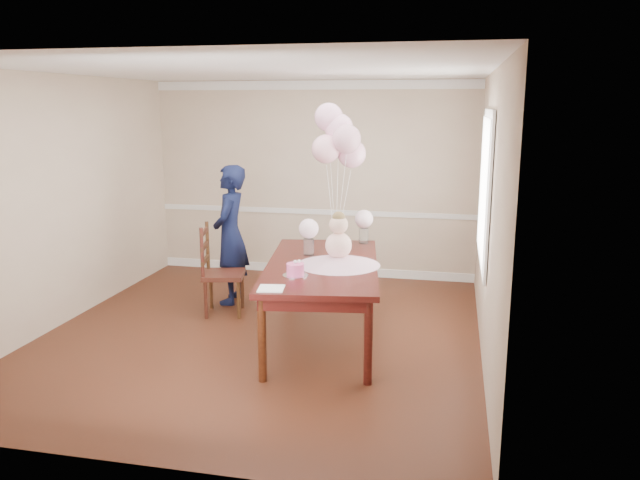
# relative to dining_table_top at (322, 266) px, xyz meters

# --- Properties ---
(floor) EXTENTS (4.50, 5.00, 0.00)m
(floor) POSITION_rel_dining_table_top_xyz_m (-0.66, 0.01, -0.79)
(floor) COLOR #36170D
(floor) RESTS_ON ground
(ceiling) EXTENTS (4.50, 5.00, 0.02)m
(ceiling) POSITION_rel_dining_table_top_xyz_m (-0.66, 0.01, 1.91)
(ceiling) COLOR white
(ceiling) RESTS_ON wall_back
(wall_back) EXTENTS (4.50, 0.02, 2.70)m
(wall_back) POSITION_rel_dining_table_top_xyz_m (-0.66, 2.51, 0.56)
(wall_back) COLOR tan
(wall_back) RESTS_ON floor
(wall_front) EXTENTS (4.50, 0.02, 2.70)m
(wall_front) POSITION_rel_dining_table_top_xyz_m (-0.66, -2.49, 0.56)
(wall_front) COLOR tan
(wall_front) RESTS_ON floor
(wall_left) EXTENTS (0.02, 5.00, 2.70)m
(wall_left) POSITION_rel_dining_table_top_xyz_m (-2.91, 0.01, 0.56)
(wall_left) COLOR tan
(wall_left) RESTS_ON floor
(wall_right) EXTENTS (0.02, 5.00, 2.70)m
(wall_right) POSITION_rel_dining_table_top_xyz_m (1.59, 0.01, 0.56)
(wall_right) COLOR tan
(wall_right) RESTS_ON floor
(chair_rail_trim) EXTENTS (4.50, 0.02, 0.07)m
(chair_rail_trim) POSITION_rel_dining_table_top_xyz_m (-0.66, 2.50, 0.11)
(chair_rail_trim) COLOR silver
(chair_rail_trim) RESTS_ON wall_back
(crown_molding) EXTENTS (4.50, 0.02, 0.12)m
(crown_molding) POSITION_rel_dining_table_top_xyz_m (-0.66, 2.50, 1.84)
(crown_molding) COLOR white
(crown_molding) RESTS_ON wall_back
(baseboard_trim) EXTENTS (4.50, 0.02, 0.12)m
(baseboard_trim) POSITION_rel_dining_table_top_xyz_m (-0.66, 2.50, -0.73)
(baseboard_trim) COLOR white
(baseboard_trim) RESTS_ON floor
(window_frame) EXTENTS (0.02, 1.66, 1.56)m
(window_frame) POSITION_rel_dining_table_top_xyz_m (1.57, 0.51, 0.76)
(window_frame) COLOR white
(window_frame) RESTS_ON wall_right
(window_blinds) EXTENTS (0.01, 1.50, 1.40)m
(window_blinds) POSITION_rel_dining_table_top_xyz_m (1.55, 0.51, 0.76)
(window_blinds) COLOR white
(window_blinds) RESTS_ON wall_right
(dining_table_top) EXTENTS (1.40, 2.32, 0.05)m
(dining_table_top) POSITION_rel_dining_table_top_xyz_m (0.00, 0.00, 0.00)
(dining_table_top) COLOR black
(dining_table_top) RESTS_ON table_leg_fl
(table_apron) EXTENTS (1.27, 2.20, 0.11)m
(table_apron) POSITION_rel_dining_table_top_xyz_m (0.00, 0.00, -0.08)
(table_apron) COLOR black
(table_apron) RESTS_ON table_leg_fl
(table_leg_fl) EXTENTS (0.09, 0.09, 0.77)m
(table_leg_fl) POSITION_rel_dining_table_top_xyz_m (-0.31, -1.06, -0.41)
(table_leg_fl) COLOR black
(table_leg_fl) RESTS_ON floor
(table_leg_fr) EXTENTS (0.09, 0.09, 0.77)m
(table_leg_fr) POSITION_rel_dining_table_top_xyz_m (0.60, -0.93, -0.41)
(table_leg_fr) COLOR black
(table_leg_fr) RESTS_ON floor
(table_leg_bl) EXTENTS (0.09, 0.09, 0.77)m
(table_leg_bl) POSITION_rel_dining_table_top_xyz_m (-0.60, 0.93, -0.41)
(table_leg_bl) COLOR black
(table_leg_bl) RESTS_ON floor
(table_leg_br) EXTENTS (0.09, 0.09, 0.77)m
(table_leg_br) POSITION_rel_dining_table_top_xyz_m (0.31, 1.06, -0.41)
(table_leg_br) COLOR black
(table_leg_br) RESTS_ON floor
(baby_skirt) EXTENTS (0.94, 0.94, 0.11)m
(baby_skirt) POSITION_rel_dining_table_top_xyz_m (0.17, -0.03, 0.08)
(baby_skirt) COLOR #D59DB6
(baby_skirt) RESTS_ON dining_table_top
(baby_torso) EXTENTS (0.26, 0.26, 0.26)m
(baby_torso) POSITION_rel_dining_table_top_xyz_m (0.17, -0.03, 0.22)
(baby_torso) COLOR #FFA1BE
(baby_torso) RESTS_ON baby_skirt
(baby_head) EXTENTS (0.19, 0.19, 0.19)m
(baby_head) POSITION_rel_dining_table_top_xyz_m (0.17, -0.03, 0.43)
(baby_head) COLOR beige
(baby_head) RESTS_ON baby_torso
(baby_hair) EXTENTS (0.13, 0.13, 0.13)m
(baby_hair) POSITION_rel_dining_table_top_xyz_m (0.17, -0.03, 0.50)
(baby_hair) COLOR brown
(baby_hair) RESTS_ON baby_head
(cake_platter) EXTENTS (0.27, 0.27, 0.01)m
(cake_platter) POSITION_rel_dining_table_top_xyz_m (-0.15, -0.52, 0.03)
(cake_platter) COLOR silver
(cake_platter) RESTS_ON dining_table_top
(birthday_cake) EXTENTS (0.19, 0.19, 0.11)m
(birthday_cake) POSITION_rel_dining_table_top_xyz_m (-0.15, -0.52, 0.09)
(birthday_cake) COLOR #E34790
(birthday_cake) RESTS_ON cake_platter
(cake_flower_a) EXTENTS (0.03, 0.03, 0.03)m
(cake_flower_a) POSITION_rel_dining_table_top_xyz_m (-0.15, -0.52, 0.16)
(cake_flower_a) COLOR silver
(cake_flower_a) RESTS_ON birthday_cake
(cake_flower_b) EXTENTS (0.03, 0.03, 0.03)m
(cake_flower_b) POSITION_rel_dining_table_top_xyz_m (-0.12, -0.49, 0.16)
(cake_flower_b) COLOR white
(cake_flower_b) RESTS_ON birthday_cake
(rose_vase_near) EXTENTS (0.12, 0.12, 0.17)m
(rose_vase_near) POSITION_rel_dining_table_top_xyz_m (-0.21, 0.30, 0.11)
(rose_vase_near) COLOR silver
(rose_vase_near) RESTS_ON dining_table_top
(roses_near) EXTENTS (0.21, 0.21, 0.21)m
(roses_near) POSITION_rel_dining_table_top_xyz_m (-0.21, 0.30, 0.31)
(roses_near) COLOR white
(roses_near) RESTS_ON rose_vase_near
(rose_vase_far) EXTENTS (0.12, 0.12, 0.17)m
(rose_vase_far) POSITION_rel_dining_table_top_xyz_m (0.28, 0.98, 0.11)
(rose_vase_far) COLOR white
(rose_vase_far) RESTS_ON dining_table_top
(roses_far) EXTENTS (0.21, 0.21, 0.21)m
(roses_far) POSITION_rel_dining_table_top_xyz_m (0.28, 0.98, 0.31)
(roses_far) COLOR #F8D0DE
(roses_far) RESTS_ON rose_vase_far
(napkin) EXTENTS (0.25, 0.25, 0.01)m
(napkin) POSITION_rel_dining_table_top_xyz_m (-0.24, -0.97, 0.03)
(napkin) COLOR white
(napkin) RESTS_ON dining_table_top
(balloon_weight) EXTENTS (0.05, 0.05, 0.02)m
(balloon_weight) POSITION_rel_dining_table_top_xyz_m (0.02, 0.61, 0.04)
(balloon_weight) COLOR silver
(balloon_weight) RESTS_ON dining_table_top
(balloon_a) EXTENTS (0.31, 0.31, 0.31)m
(balloon_a) POSITION_rel_dining_table_top_xyz_m (-0.09, 0.59, 1.12)
(balloon_a) COLOR #F5AEBD
(balloon_a) RESTS_ON balloon_ribbon_a
(balloon_b) EXTENTS (0.31, 0.31, 0.31)m
(balloon_b) POSITION_rel_dining_table_top_xyz_m (0.14, 0.57, 1.23)
(balloon_b) COLOR #D798AE
(balloon_b) RESTS_ON balloon_ribbon_b
(balloon_c) EXTENTS (0.31, 0.31, 0.31)m
(balloon_c) POSITION_rel_dining_table_top_xyz_m (0.03, 0.72, 1.34)
(balloon_c) COLOR #F2ABCC
(balloon_c) RESTS_ON balloon_ribbon_c
(balloon_d) EXTENTS (0.31, 0.31, 0.31)m
(balloon_d) POSITION_rel_dining_table_top_xyz_m (-0.08, 0.73, 1.45)
(balloon_d) COLOR #EAA6C6
(balloon_d) RESTS_ON balloon_ribbon_d
(balloon_e) EXTENTS (0.31, 0.31, 0.31)m
(balloon_e) POSITION_rel_dining_table_top_xyz_m (0.17, 0.72, 1.07)
(balloon_e) COLOR #EBA6C3
(balloon_e) RESTS_ON balloon_ribbon_e
(balloon_ribbon_a) EXTENTS (0.10, 0.02, 0.91)m
(balloon_ribbon_a) POSITION_rel_dining_table_top_xyz_m (-0.03, 0.60, 0.50)
(balloon_ribbon_a) COLOR white
(balloon_ribbon_a) RESTS_ON balloon_weight
(balloon_ribbon_b) EXTENTS (0.12, 0.04, 1.02)m
(balloon_ribbon_b) POSITION_rel_dining_table_top_xyz_m (0.08, 0.59, 0.55)
(balloon_ribbon_b) COLOR white
(balloon_ribbon_b) RESTS_ON balloon_weight
(balloon_ribbon_c) EXTENTS (0.01, 0.11, 1.13)m
(balloon_ribbon_c) POSITION_rel_dining_table_top_xyz_m (0.02, 0.67, 0.61)
(balloon_ribbon_c) COLOR white
(balloon_ribbon_c) RESTS_ON balloon_weight
(balloon_ribbon_d) EXTENTS (0.11, 0.10, 1.24)m
(balloon_ribbon_d) POSITION_rel_dining_table_top_xyz_m (-0.03, 0.67, 0.66)
(balloon_ribbon_d) COLOR silver
(balloon_ribbon_d) RESTS_ON balloon_weight
(balloon_ribbon_e) EXTENTS (0.14, 0.10, 0.85)m
(balloon_ribbon_e) POSITION_rel_dining_table_top_xyz_m (0.10, 0.67, 0.47)
(balloon_ribbon_e) COLOR white
(balloon_ribbon_e) RESTS_ON balloon_weight
(dining_chair_seat) EXTENTS (0.54, 0.54, 0.05)m
(dining_chair_seat) POSITION_rel_dining_table_top_xyz_m (-1.28, 0.59, -0.33)
(dining_chair_seat) COLOR #38160F
(dining_chair_seat) RESTS_ON chair_leg_fl
(chair_leg_fl) EXTENTS (0.05, 0.05, 0.44)m
(chair_leg_fl) POSITION_rel_dining_table_top_xyz_m (-1.42, 0.37, -0.57)
(chair_leg_fl) COLOR #37160F
(chair_leg_fl) RESTS_ON floor
(chair_leg_fr) EXTENTS (0.05, 0.05, 0.44)m
(chair_leg_fr) POSITION_rel_dining_table_top_xyz_m (-1.06, 0.45, -0.57)
(chair_leg_fr) COLOR #371F0F
(chair_leg_fr) RESTS_ON floor
(chair_leg_bl) EXTENTS (0.05, 0.05, 0.44)m
(chair_leg_bl) POSITION_rel_dining_table_top_xyz_m (-1.50, 0.73, -0.57)
(chair_leg_bl) COLOR #3A200F
(chair_leg_bl) RESTS_ON floor
(chair_leg_br) EXTENTS (0.05, 0.05, 0.44)m
(chair_leg_br) POSITION_rel_dining_table_top_xyz_m (-1.14, 0.81, -0.57)
(chair_leg_br) COLOR black
(chair_leg_br) RESTS_ON floor
(chair_back_post_l) EXTENTS (0.05, 0.05, 0.58)m
(chair_back_post_l) POSITION_rel_dining_table_top_xyz_m (-1.44, 0.36, -0.03)
(chair_back_post_l) COLOR #3C1510
(chair_back_post_l) RESTS_ON dining_chair_seat
(chair_back_post_r) EXTENTS (0.05, 0.05, 0.58)m
(chair_back_post_r) POSITION_rel_dining_table_top_xyz_m (-1.52, 0.72, -0.03)
(chair_back_post_r) COLOR #39200F
(chair_back_post_r) RESTS_ON dining_chair_seat
(chair_slat_low) EXTENTS (0.12, 0.41, 0.05)m
(chair_slat_low) POSITION_rel_dining_table_top_xyz_m (-1.48, 0.54, -0.15)
(chair_slat_low) COLOR #351E0E
(chair_slat_low) RESTS_ON dining_chair_seat
(chair_slat_mid) EXTENTS (0.12, 0.41, 0.05)m
(chair_slat_mid) POSITION_rel_dining_table_top_xyz_m (-1.48, 0.54, 0.01)
(chair_slat_mid) COLOR #32190D
(chair_slat_mid) RESTS_ON dining_chair_seat
(chair_slat_top) EXTENTS (0.12, 0.41, 0.05)m
(chair_slat_top) POSITION_rel_dining_table_top_xyz_m (-1.48, 0.54, 0.18)
(chair_slat_top) COLOR #35180E
(chair_slat_top) RESTS_ON dining_chair_seat
(woman) EXTENTS (0.44, 0.63, 1.68)m
(woman) POSITION_rel_dining_table_top_xyz_m (-1.35, 1.03, 0.05)
(woman) COLOR black
(woman) RESTS_ON floor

